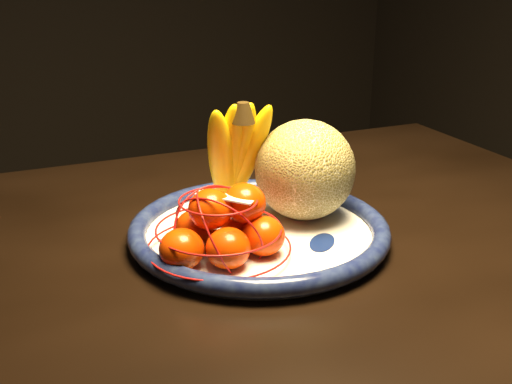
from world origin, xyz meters
name	(u,v)px	position (x,y,z in m)	size (l,w,h in m)	color
dining_table	(172,302)	(0.07, -0.02, 0.66)	(1.50, 0.93, 0.73)	black
fruit_bowl	(259,231)	(0.20, -0.04, 0.75)	(0.37, 0.37, 0.03)	white
cantaloupe	(305,170)	(0.28, -0.02, 0.82)	(0.15, 0.15, 0.15)	olive
banana_bunch	(234,152)	(0.19, 0.04, 0.85)	(0.13, 0.12, 0.19)	#FAB900
mandarin_bag	(223,229)	(0.12, -0.09, 0.78)	(0.22, 0.22, 0.12)	#FF3807
price_tag	(225,197)	(0.13, -0.09, 0.83)	(0.07, 0.03, 0.00)	white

